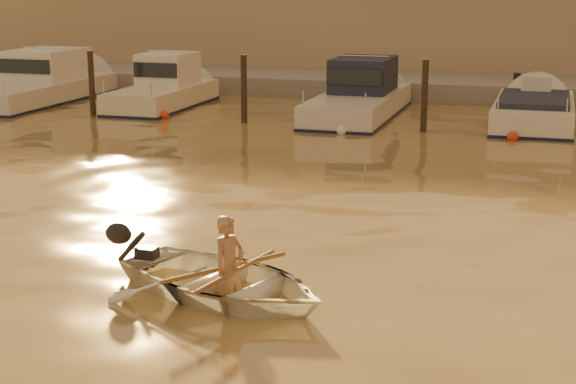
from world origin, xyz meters
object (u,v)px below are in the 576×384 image
(moored_boat_0, at_px, (37,84))
(moored_boat_1, at_px, (162,89))
(moored_boat_3, at_px, (534,117))
(person, at_px, (229,268))
(waterfront_building, at_px, (477,22))
(dinghy, at_px, (223,281))
(moored_boat_2, at_px, (359,96))

(moored_boat_0, height_order, moored_boat_1, same)
(moored_boat_1, relative_size, moored_boat_3, 0.95)
(moored_boat_1, bearing_deg, moored_boat_0, 180.00)
(person, xyz_separation_m, waterfront_building, (0.77, 27.08, 1.98))
(dinghy, relative_size, moored_boat_0, 0.41)
(dinghy, xyz_separation_m, waterfront_building, (0.86, 27.04, 2.19))
(dinghy, distance_m, moored_boat_1, 18.06)
(moored_boat_2, distance_m, moored_boat_3, 5.25)
(moored_boat_0, bearing_deg, moored_boat_2, 0.00)
(person, distance_m, moored_boat_2, 16.18)
(moored_boat_3, bearing_deg, waterfront_building, 103.79)
(moored_boat_2, bearing_deg, dinghy, -84.04)
(waterfront_building, bearing_deg, person, -91.63)
(dinghy, relative_size, person, 2.22)
(waterfront_building, bearing_deg, dinghy, -91.83)
(moored_boat_1, distance_m, moored_boat_3, 11.86)
(moored_boat_1, height_order, waterfront_building, waterfront_building)
(moored_boat_1, bearing_deg, dinghy, -62.69)
(moored_boat_3, bearing_deg, dinghy, -102.53)
(person, distance_m, moored_boat_1, 18.13)
(moored_boat_3, bearing_deg, moored_boat_1, 180.00)
(moored_boat_1, height_order, moored_boat_2, same)
(moored_boat_0, relative_size, waterfront_building, 0.17)
(dinghy, bearing_deg, moored_boat_3, 8.16)
(person, height_order, moored_boat_2, moored_boat_2)
(moored_boat_2, bearing_deg, person, -83.73)
(moored_boat_1, relative_size, moored_boat_2, 0.81)
(moored_boat_1, xyz_separation_m, moored_boat_3, (11.85, 0.00, -0.40))
(moored_boat_0, bearing_deg, person, -50.84)
(moored_boat_2, relative_size, moored_boat_3, 1.17)
(moored_boat_1, distance_m, waterfront_building, 14.42)
(person, height_order, moored_boat_3, person)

